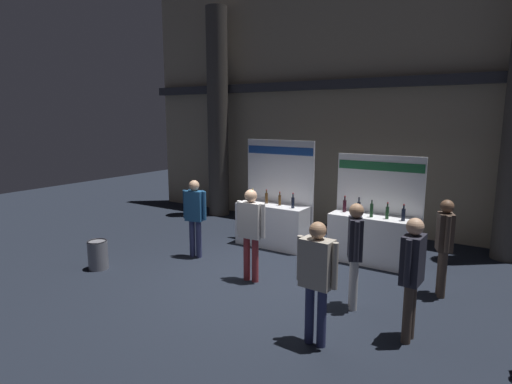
# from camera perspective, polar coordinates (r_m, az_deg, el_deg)

# --- Properties ---
(ground_plane) EXTENTS (26.45, 26.45, 0.00)m
(ground_plane) POSITION_cam_1_polar(r_m,az_deg,el_deg) (7.95, -0.22, -12.00)
(ground_plane) COLOR black
(hall_colonnade) EXTENTS (13.22, 1.16, 6.96)m
(hall_colonnade) POSITION_cam_1_polar(r_m,az_deg,el_deg) (11.47, 12.52, 12.06)
(hall_colonnade) COLOR gray
(hall_colonnade) RESTS_ON ground_plane
(exhibitor_booth_0) EXTENTS (1.77, 0.66, 2.47)m
(exhibitor_booth_0) POSITION_cam_1_polar(r_m,az_deg,el_deg) (9.85, 2.35, -3.86)
(exhibitor_booth_0) COLOR white
(exhibitor_booth_0) RESTS_ON ground_plane
(exhibitor_booth_1) EXTENTS (1.83, 0.66, 2.23)m
(exhibitor_booth_1) POSITION_cam_1_polar(r_m,az_deg,el_deg) (9.05, 15.57, -5.67)
(exhibitor_booth_1) COLOR white
(exhibitor_booth_1) RESTS_ON ground_plane
(trash_bin) EXTENTS (0.39, 0.39, 0.59)m
(trash_bin) POSITION_cam_1_polar(r_m,az_deg,el_deg) (9.02, -20.71, -7.97)
(trash_bin) COLOR slate
(trash_bin) RESTS_ON ground_plane
(visitor_0) EXTENTS (0.59, 0.28, 1.69)m
(visitor_0) POSITION_cam_1_polar(r_m,az_deg,el_deg) (5.60, 8.26, -10.69)
(visitor_0) COLOR navy
(visitor_0) RESTS_ON ground_plane
(visitor_1) EXTENTS (0.32, 0.46, 1.67)m
(visitor_1) POSITION_cam_1_polar(r_m,az_deg,el_deg) (7.68, 24.24, -6.03)
(visitor_1) COLOR #47382D
(visitor_1) RESTS_ON ground_plane
(visitor_3) EXTENTS (0.54, 0.30, 1.69)m
(visitor_3) POSITION_cam_1_polar(r_m,az_deg,el_deg) (9.05, -8.33, -2.68)
(visitor_3) COLOR navy
(visitor_3) RESTS_ON ground_plane
(visitor_4) EXTENTS (0.33, 0.48, 1.70)m
(visitor_4) POSITION_cam_1_polar(r_m,az_deg,el_deg) (6.75, 13.30, -7.38)
(visitor_4) COLOR silver
(visitor_4) RESTS_ON ground_plane
(visitor_5) EXTENTS (0.26, 0.56, 1.72)m
(visitor_5) POSITION_cam_1_polar(r_m,az_deg,el_deg) (6.00, 20.48, -9.73)
(visitor_5) COLOR #47382D
(visitor_5) RESTS_ON ground_plane
(visitor_6) EXTENTS (0.60, 0.23, 1.72)m
(visitor_6) POSITION_cam_1_polar(r_m,az_deg,el_deg) (7.64, -0.70, -4.78)
(visitor_6) COLOR maroon
(visitor_6) RESTS_ON ground_plane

